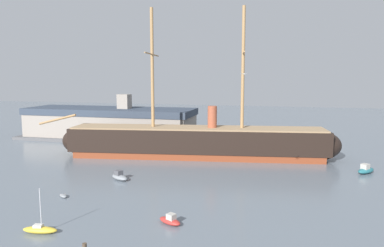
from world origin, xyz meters
TOP-DOWN VIEW (x-y plane):
  - tall_ship at (-4.04, 55.51)m, footprint 67.80×16.36m
  - sailboat_foreground_left at (-12.43, 12.64)m, footprint 4.25×1.85m
  - motorboat_near_centre at (1.37, 18.77)m, footprint 3.52×2.68m
  - dinghy_mid_left at (-17.17, 24.32)m, footprint 2.01×1.78m
  - motorboat_alongside_bow at (-12.99, 34.81)m, footprint 4.21×3.42m
  - motorboat_far_right at (29.69, 49.97)m, footprint 4.23×4.48m
  - dockside_warehouse_left at (-33.84, 72.57)m, footprint 52.70×17.01m
  - seagull_in_flight at (9.20, 26.62)m, footprint 0.85×1.15m

SIDE VIEW (x-z plane):
  - dinghy_mid_left at x=-17.17m, z-range 0.00..0.45m
  - sailboat_foreground_left at x=-12.43m, z-range -2.22..3.12m
  - motorboat_near_centre at x=1.37m, z-range -0.20..1.16m
  - motorboat_alongside_bow at x=-12.99m, z-range -0.25..1.40m
  - motorboat_far_right at x=29.69m, z-range -0.27..1.56m
  - tall_ship at x=-4.04m, z-range -12.84..19.86m
  - dockside_warehouse_left at x=-33.84m, z-range -2.05..10.87m
  - seagull_in_flight at x=9.20m, z-range 18.22..18.36m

